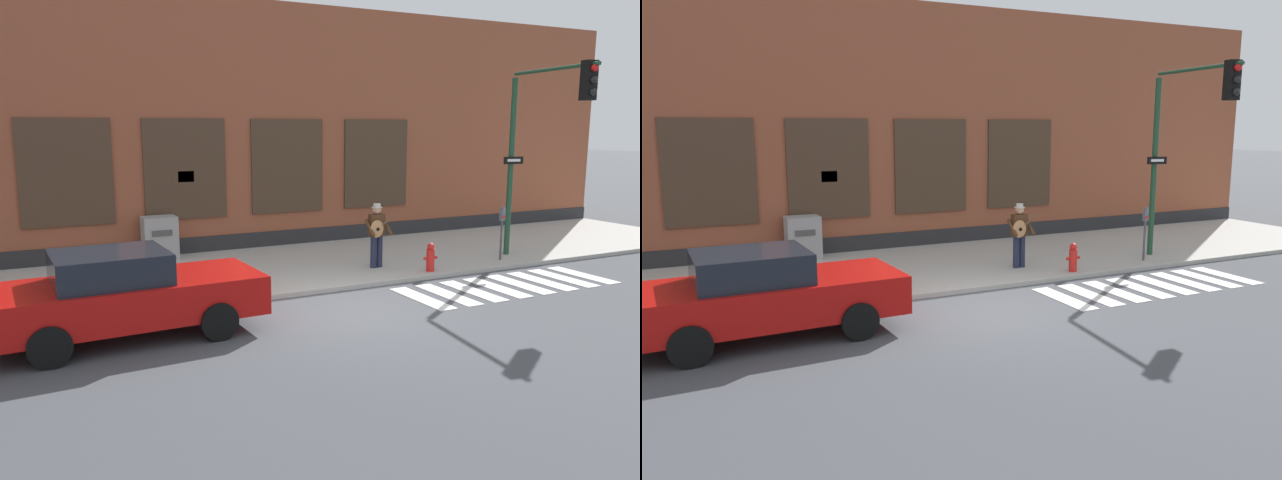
{
  "view_description": "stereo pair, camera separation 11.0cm",
  "coord_description": "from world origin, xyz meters",
  "views": [
    {
      "loc": [
        -5.78,
        -10.31,
        3.58
      ],
      "look_at": [
        0.2,
        1.81,
        1.14
      ],
      "focal_mm": 35.0,
      "sensor_mm": 36.0,
      "label": 1
    },
    {
      "loc": [
        -5.68,
        -10.36,
        3.58
      ],
      "look_at": [
        0.2,
        1.81,
        1.14
      ],
      "focal_mm": 35.0,
      "sensor_mm": 36.0,
      "label": 2
    }
  ],
  "objects": [
    {
      "name": "sidewalk",
      "position": [
        0.0,
        4.09,
        0.05
      ],
      "size": [
        28.0,
        5.17,
        0.11
      ],
      "color": "#ADAAA3",
      "rests_on": "ground"
    },
    {
      "name": "utility_box",
      "position": [
        -2.39,
        6.23,
        0.68
      ],
      "size": [
        0.89,
        0.65,
        1.15
      ],
      "color": "#9E9E9E",
      "rests_on": "sidewalk"
    },
    {
      "name": "building_backdrop",
      "position": [
        -0.0,
        8.67,
        3.54
      ],
      "size": [
        28.0,
        4.06,
        7.09
      ],
      "color": "brown",
      "rests_on": "ground"
    },
    {
      "name": "traffic_light",
      "position": [
        6.22,
        1.47,
        3.56
      ],
      "size": [
        0.81,
        3.07,
        4.95
      ],
      "color": "#1E472D",
      "rests_on": "sidewalk"
    },
    {
      "name": "ground_plane",
      "position": [
        0.0,
        0.0,
        0.0
      ],
      "size": [
        160.0,
        160.0,
        0.0
      ],
      "primitive_type": "plane",
      "color": "#424449"
    },
    {
      "name": "fire_hydrant",
      "position": [
        3.23,
        1.86,
        0.45
      ],
      "size": [
        0.38,
        0.2,
        0.7
      ],
      "color": "red",
      "rests_on": "sidewalk"
    },
    {
      "name": "red_car",
      "position": [
        -4.24,
        0.43,
        0.77
      ],
      "size": [
        4.66,
        2.11,
        1.53
      ],
      "color": "#B20F0C",
      "rests_on": "ground"
    },
    {
      "name": "crosswalk",
      "position": [
        4.21,
        0.21,
        0.01
      ],
      "size": [
        5.2,
        1.9,
        0.01
      ],
      "color": "silver",
      "rests_on": "ground"
    },
    {
      "name": "busker",
      "position": [
        2.25,
        2.78,
        1.03
      ],
      "size": [
        0.71,
        0.56,
        1.62
      ],
      "color": "#1E233D",
      "rests_on": "sidewalk"
    },
    {
      "name": "parking_meter",
      "position": [
        5.69,
        2.1,
        1.05
      ],
      "size": [
        0.13,
        0.11,
        1.44
      ],
      "color": "#47474C",
      "rests_on": "sidewalk"
    }
  ]
}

